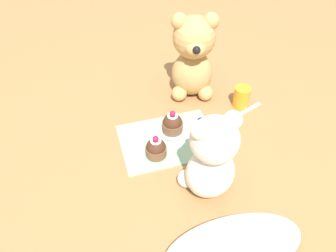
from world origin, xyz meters
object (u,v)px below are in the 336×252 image
(teddy_bear_cream, at_px, (211,158))
(cupcake_near_tan_bear, at_px, (172,124))
(saucer_plate, at_px, (172,131))
(cupcake_near_cream_bear, at_px, (156,148))
(juice_glass, at_px, (242,97))
(teaspoon, at_px, (248,110))
(teddy_bear_tan, at_px, (193,57))

(teddy_bear_cream, xyz_separation_m, cupcake_near_tan_bear, (0.02, -0.21, -0.08))
(saucer_plate, bearing_deg, cupcake_near_cream_bear, 46.53)
(teddy_bear_cream, bearing_deg, juice_glass, -135.72)
(saucer_plate, relative_size, cupcake_near_tan_bear, 1.06)
(teddy_bear_cream, distance_m, teaspoon, 0.35)
(teddy_bear_tan, distance_m, cupcake_near_cream_bear, 0.32)
(teddy_bear_cream, xyz_separation_m, teaspoon, (-0.23, -0.24, -0.11))
(cupcake_near_tan_bear, height_order, teaspoon, cupcake_near_tan_bear)
(juice_glass, bearing_deg, cupcake_near_cream_bear, 22.72)
(teddy_bear_tan, relative_size, cupcake_near_cream_bear, 4.12)
(teddy_bear_cream, distance_m, teddy_bear_tan, 0.39)
(cupcake_near_cream_bear, xyz_separation_m, saucer_plate, (-0.07, -0.07, -0.02))
(teddy_bear_tan, height_order, juice_glass, teddy_bear_tan)
(teddy_bear_cream, relative_size, juice_glass, 3.52)
(teaspoon, bearing_deg, teddy_bear_tan, 115.32)
(saucer_plate, relative_size, teaspoon, 0.69)
(saucer_plate, distance_m, juice_glass, 0.25)
(teddy_bear_cream, distance_m, cupcake_near_cream_bear, 0.19)
(teddy_bear_tan, height_order, cupcake_near_cream_bear, teddy_bear_tan)
(teddy_bear_cream, relative_size, teaspoon, 2.18)
(cupcake_near_cream_bear, xyz_separation_m, juice_glass, (-0.31, -0.13, 0.01))
(cupcake_near_tan_bear, relative_size, teaspoon, 0.66)
(teddy_bear_cream, height_order, saucer_plate, teddy_bear_cream)
(teddy_bear_cream, xyz_separation_m, cupcake_near_cream_bear, (0.09, -0.14, -0.09))
(cupcake_near_tan_bear, bearing_deg, teddy_bear_cream, 96.44)
(cupcake_near_cream_bear, bearing_deg, teddy_bear_tan, -127.67)
(teddy_bear_tan, xyz_separation_m, juice_glass, (-0.13, 0.11, -0.10))
(cupcake_near_tan_bear, xyz_separation_m, teaspoon, (-0.26, -0.03, -0.03))
(teddy_bear_cream, xyz_separation_m, juice_glass, (-0.22, -0.27, -0.08))
(cupcake_near_tan_bear, bearing_deg, teddy_bear_tan, -124.88)
(teddy_bear_cream, distance_m, saucer_plate, 0.24)
(teddy_bear_cream, height_order, cupcake_near_tan_bear, teddy_bear_cream)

